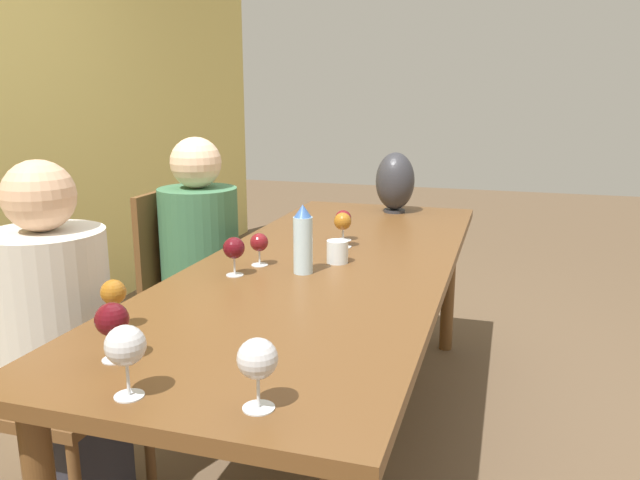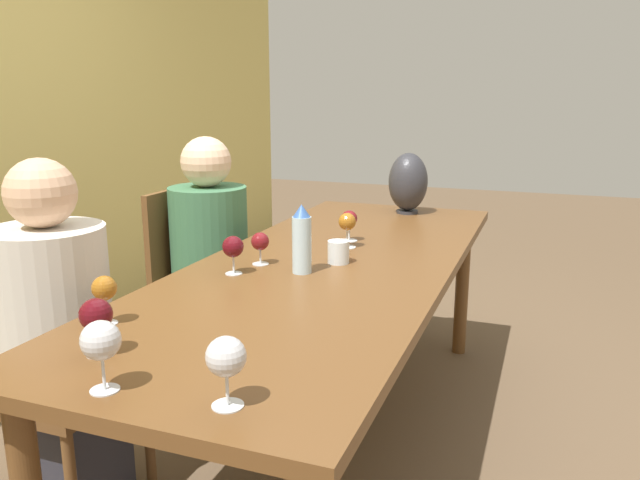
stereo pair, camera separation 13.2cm
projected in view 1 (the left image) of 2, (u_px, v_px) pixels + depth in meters
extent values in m
plane|color=brown|center=(326.00, 446.00, 2.48)|extent=(14.00, 14.00, 0.00)
cube|color=brown|center=(327.00, 266.00, 2.31)|extent=(2.44, 0.90, 0.04)
cylinder|color=brown|center=(448.00, 285.00, 3.34)|extent=(0.07, 0.07, 0.72)
cylinder|color=brown|center=(323.00, 274.00, 3.54)|extent=(0.07, 0.07, 0.72)
cylinder|color=silver|center=(303.00, 245.00, 2.13)|extent=(0.07, 0.07, 0.20)
cone|color=#33599E|center=(303.00, 211.00, 2.10)|extent=(0.06, 0.06, 0.04)
cylinder|color=silver|center=(337.00, 252.00, 2.27)|extent=(0.08, 0.08, 0.08)
cylinder|color=#2D2D33|center=(394.00, 211.00, 3.24)|extent=(0.11, 0.11, 0.01)
ellipsoid|color=#2D2D33|center=(395.00, 181.00, 3.20)|extent=(0.20, 0.20, 0.29)
cylinder|color=silver|center=(129.00, 396.00, 1.28)|extent=(0.06, 0.06, 0.00)
cylinder|color=silver|center=(128.00, 379.00, 1.27)|extent=(0.01, 0.01, 0.07)
sphere|color=silver|center=(125.00, 345.00, 1.26)|extent=(0.08, 0.08, 0.08)
cylinder|color=silver|center=(260.00, 265.00, 2.25)|extent=(0.06, 0.06, 0.00)
cylinder|color=silver|center=(260.00, 257.00, 2.24)|extent=(0.01, 0.01, 0.06)
sphere|color=maroon|center=(259.00, 242.00, 2.23)|extent=(0.07, 0.07, 0.07)
cylinder|color=silver|center=(116.00, 328.00, 1.65)|extent=(0.06, 0.06, 0.00)
cylinder|color=silver|center=(115.00, 315.00, 1.64)|extent=(0.01, 0.01, 0.07)
sphere|color=#995B19|center=(113.00, 292.00, 1.63)|extent=(0.07, 0.07, 0.07)
cylinder|color=silver|center=(115.00, 359.00, 1.46)|extent=(0.06, 0.06, 0.00)
cylinder|color=silver|center=(114.00, 346.00, 1.45)|extent=(0.01, 0.01, 0.06)
sphere|color=#510C14|center=(112.00, 319.00, 1.43)|extent=(0.08, 0.08, 0.08)
cylinder|color=silver|center=(259.00, 408.00, 1.23)|extent=(0.07, 0.07, 0.00)
cylinder|color=silver|center=(258.00, 391.00, 1.22)|extent=(0.01, 0.01, 0.07)
sphere|color=silver|center=(257.00, 359.00, 1.21)|extent=(0.08, 0.08, 0.08)
cylinder|color=silver|center=(235.00, 275.00, 2.12)|extent=(0.06, 0.06, 0.00)
cylinder|color=silver|center=(234.00, 266.00, 2.12)|extent=(0.01, 0.01, 0.06)
sphere|color=#510C14|center=(234.00, 248.00, 2.10)|extent=(0.07, 0.07, 0.07)
cylinder|color=silver|center=(343.00, 240.00, 2.62)|extent=(0.07, 0.07, 0.00)
cylinder|color=silver|center=(343.00, 232.00, 2.61)|extent=(0.01, 0.01, 0.06)
sphere|color=maroon|center=(343.00, 218.00, 2.60)|extent=(0.07, 0.07, 0.07)
cylinder|color=silver|center=(342.00, 247.00, 2.51)|extent=(0.07, 0.07, 0.00)
cylinder|color=silver|center=(342.00, 237.00, 2.50)|extent=(0.01, 0.01, 0.07)
sphere|color=#995B19|center=(342.00, 221.00, 2.49)|extent=(0.07, 0.07, 0.07)
cube|color=brown|center=(60.00, 393.00, 2.00)|extent=(0.44, 0.44, 0.04)
cube|color=brown|center=(0.00, 311.00, 1.99)|extent=(0.40, 0.03, 0.48)
cylinder|color=brown|center=(149.00, 435.00, 2.17)|extent=(0.04, 0.04, 0.41)
cylinder|color=brown|center=(58.00, 419.00, 2.28)|extent=(0.04, 0.04, 0.41)
cube|color=brown|center=(202.00, 299.00, 2.90)|extent=(0.44, 0.44, 0.04)
cube|color=brown|center=(161.00, 242.00, 2.90)|extent=(0.40, 0.03, 0.48)
cylinder|color=brown|center=(223.00, 366.00, 2.72)|extent=(0.04, 0.04, 0.41)
cylinder|color=brown|center=(257.00, 334.00, 3.08)|extent=(0.04, 0.04, 0.41)
cylinder|color=brown|center=(147.00, 355.00, 2.83)|extent=(0.04, 0.04, 0.41)
cylinder|color=brown|center=(188.00, 326.00, 3.19)|extent=(0.04, 0.04, 0.41)
cube|color=#2D2D38|center=(82.00, 454.00, 2.03)|extent=(0.27, 0.20, 0.45)
cylinder|color=beige|center=(51.00, 312.00, 1.93)|extent=(0.36, 0.36, 0.51)
sphere|color=#D6A884|center=(39.00, 196.00, 1.85)|extent=(0.22, 0.22, 0.22)
cube|color=#2D2D38|center=(216.00, 342.00, 2.93)|extent=(0.27, 0.20, 0.45)
cylinder|color=#3D704C|center=(199.00, 243.00, 2.84)|extent=(0.36, 0.36, 0.50)
sphere|color=beige|center=(196.00, 163.00, 2.75)|extent=(0.23, 0.23, 0.23)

